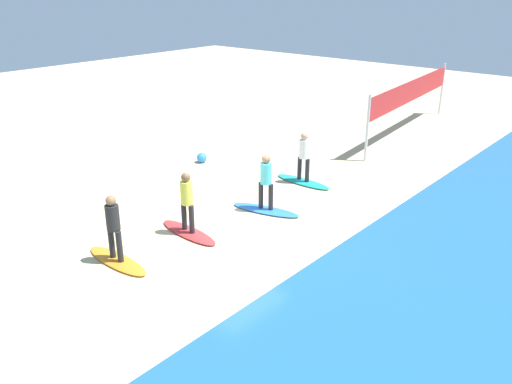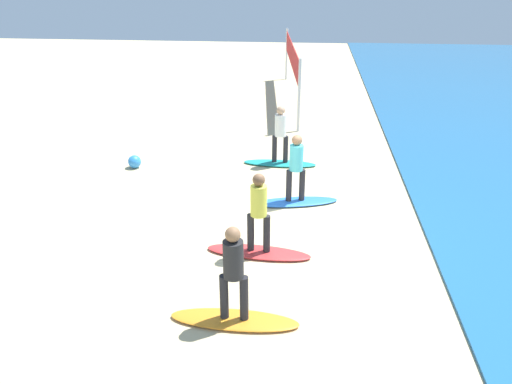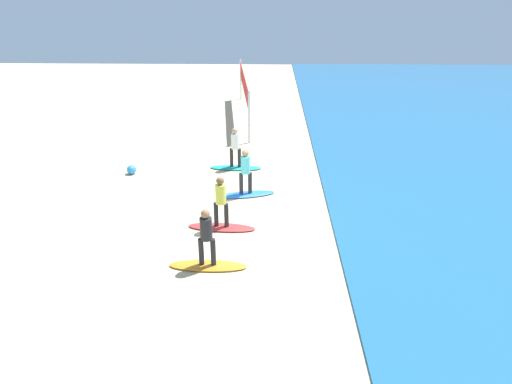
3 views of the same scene
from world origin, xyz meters
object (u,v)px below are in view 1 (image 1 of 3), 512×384
Objects in this scene: surfboard_teal at (303,182)px; beach_ball at (202,158)px; surfboard_blue at (266,210)px; surfboard_red at (189,232)px; surfer_blue at (266,178)px; volleyball_net at (412,93)px; surfer_teal at (304,153)px; surfboard_orange at (117,261)px; surfer_orange at (113,223)px; surfer_red at (187,198)px.

surfboard_teal is 5.68× the size of beach_ball.
surfboard_blue is 2.56m from surfboard_red.
volleyball_net is (-10.46, -0.57, 0.75)m from surfer_blue.
surfboard_red is 0.23× the size of volleyball_net.
volleyball_net is at bearing -179.76° from surfer_teal.
volleyball_net reaches higher than surfer_blue.
volleyball_net is (-15.11, 0.23, 1.74)m from surfboard_orange.
beach_ball is (0.68, -4.10, -0.85)m from surfer_teal.
surfer_teal is 7.26m from surfer_orange.
surfer_teal is 5.09m from surfer_red.
surfer_teal and surfer_blue have the same top height.
surfboard_orange is 0.23× the size of volleyball_net.
surfer_red reaches higher than surfboard_red.
surfboard_teal is 7.26m from surfboard_orange.
surfboard_blue is at bearing 11.65° from surfer_teal.
surfboard_blue is 0.23× the size of volleyball_net.
surfboard_teal and surfboard_orange have the same top height.
surfboard_red is 2.18m from surfboard_orange.
surfer_blue reaches higher than surfboard_orange.
surfer_teal is at bearing 93.72° from surfboard_red.
volleyball_net is (-15.11, 0.23, 0.75)m from surfer_orange.
beach_ball is (-6.57, -3.84, -0.85)m from surfer_orange.
surfboard_red is 0.99m from surfer_red.
surfer_blue is 10.50m from volleyball_net.
surfer_teal reaches higher than surfboard_blue.
surfboard_teal is 1.00× the size of surfboard_red.
surfboard_teal is 4.16m from beach_ball.
surfer_teal is 0.78× the size of surfboard_orange.
volleyball_net is at bearing 179.75° from surfer_red.
surfer_red is (0.00, 0.00, 0.99)m from surfboard_red.
volleyball_net is (-7.85, -0.03, 0.75)m from surfer_teal.
surfboard_orange is at bearing -2.04° from surfer_teal.
volleyball_net is at bearing 94.49° from surfboard_red.
volleyball_net is at bearing 91.99° from surfboard_teal.
surfboard_teal is 1.28× the size of surfer_orange.
surfer_red is at bearing -14.26° from surfer_blue.
surfboard_red is (5.09, -0.09, -0.99)m from surfer_teal.
beach_ball is (-1.93, -4.64, 0.14)m from surfboard_blue.
surfboard_teal is 2.67m from surfboard_blue.
volleyball_net reaches higher than surfboard_red.
surfboard_red is 2.39m from surfer_orange.
surfer_orange is at bearing -89.68° from surfboard_red.
surfer_orange is at bearing -9.74° from surfer_blue.
surfer_blue is 0.78× the size of surfboard_red.
surfer_teal is 7.33m from surfboard_orange.
surfboard_red is at bearing 175.58° from surfer_orange.
surfer_teal is at bearing -88.25° from surfboard_teal.
surfboard_teal is 1.28× the size of surfer_blue.
surfboard_blue is at bearing 0.00° from surfer_blue.
surfboard_teal is at bearing 99.47° from beach_ball.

